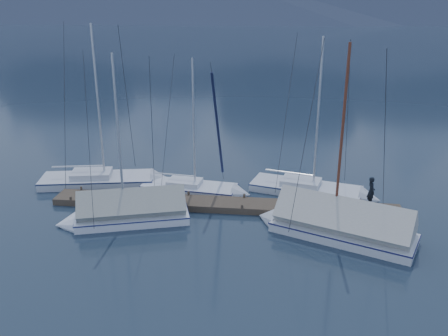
{
  "coord_description": "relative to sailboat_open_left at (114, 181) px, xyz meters",
  "views": [
    {
      "loc": [
        2.61,
        -20.37,
        10.3
      ],
      "look_at": [
        0.0,
        2.0,
        2.2
      ],
      "focal_mm": 38.0,
      "sensor_mm": 36.0,
      "label": 1
    }
  ],
  "objects": [
    {
      "name": "ground",
      "position": [
        6.81,
        -4.66,
        -0.17
      ],
      "size": [
        1000.0,
        1000.0,
        0.0
      ],
      "primitive_type": "plane",
      "color": "black",
      "rests_on": "ground"
    },
    {
      "name": "dock",
      "position": [
        6.81,
        -2.66,
        -0.07
      ],
      "size": [
        18.0,
        1.5,
        0.54
      ],
      "color": "#382D23",
      "rests_on": "ground"
    },
    {
      "name": "mooring_posts",
      "position": [
        6.31,
        -2.66,
        0.18
      ],
      "size": [
        15.12,
        1.52,
        0.35
      ],
      "color": "#382D23",
      "rests_on": "ground"
    },
    {
      "name": "sailboat_open_left",
      "position": [
        0.0,
        0.0,
        0.0
      ],
      "size": [
        7.81,
        3.67,
        9.97
      ],
      "color": "#B8BCC6",
      "rests_on": "ground"
    },
    {
      "name": "sailboat_open_mid",
      "position": [
        5.38,
        -0.74,
        -0.03
      ],
      "size": [
        6.32,
        2.72,
        8.15
      ],
      "color": "silver",
      "rests_on": "ground"
    },
    {
      "name": "sailboat_open_right",
      "position": [
        12.0,
        -0.32,
        -0.01
      ],
      "size": [
        7.36,
        3.71,
        9.37
      ],
      "color": "silver",
      "rests_on": "ground"
    },
    {
      "name": "sailboat_covered_near",
      "position": [
        12.03,
        -5.04,
        0.3
      ],
      "size": [
        7.67,
        4.92,
        9.6
      ],
      "color": "silver",
      "rests_on": "ground"
    },
    {
      "name": "sailboat_covered_far",
      "position": [
        2.09,
        -4.92,
        0.26
      ],
      "size": [
        6.61,
        3.65,
        8.89
      ],
      "color": "white",
      "rests_on": "ground"
    },
    {
      "name": "person",
      "position": [
        14.25,
        -2.23,
        0.93
      ],
      "size": [
        0.44,
        0.6,
        1.53
      ],
      "primitive_type": "imported",
      "rotation": [
        0.0,
        0.0,
        1.71
      ],
      "color": "black",
      "rests_on": "dock"
    }
  ]
}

